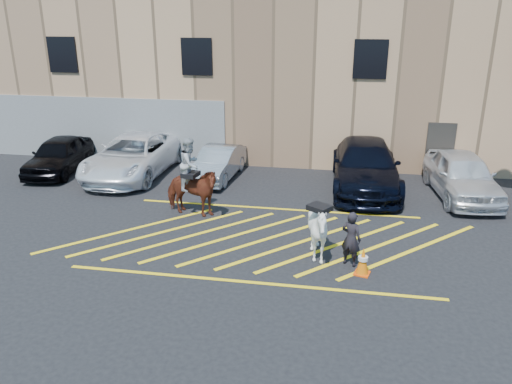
% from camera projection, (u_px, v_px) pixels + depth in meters
% --- Properties ---
extents(ground, '(90.00, 90.00, 0.00)m').
position_uv_depth(ground, '(266.00, 236.00, 14.98)').
color(ground, black).
rests_on(ground, ground).
extents(car_black_suv, '(2.19, 4.45, 1.46)m').
position_uv_depth(car_black_suv, '(59.00, 155.00, 20.75)').
color(car_black_suv, black).
rests_on(car_black_suv, ground).
extents(car_white_pickup, '(2.79, 5.85, 1.61)m').
position_uv_depth(car_white_pickup, '(133.00, 156.00, 20.32)').
color(car_white_pickup, white).
rests_on(car_white_pickup, ground).
extents(car_silver_sedan, '(1.64, 3.93, 1.26)m').
position_uv_depth(car_silver_sedan, '(218.00, 163.00, 19.96)').
color(car_silver_sedan, '#9499A1').
rests_on(car_silver_sedan, ground).
extents(car_blue_suv, '(2.59, 6.03, 1.73)m').
position_uv_depth(car_blue_suv, '(365.00, 165.00, 18.84)').
color(car_blue_suv, black).
rests_on(car_blue_suv, ground).
extents(car_white_suv, '(2.38, 4.92, 1.62)m').
position_uv_depth(car_white_suv, '(462.00, 175.00, 17.91)').
color(car_white_suv, silver).
rests_on(car_white_suv, ground).
extents(handler, '(0.65, 0.57, 1.50)m').
position_uv_depth(handler, '(351.00, 239.00, 13.01)').
color(handler, black).
rests_on(handler, ground).
extents(warehouse, '(32.42, 10.20, 7.30)m').
position_uv_depth(warehouse, '(303.00, 69.00, 24.86)').
color(warehouse, tan).
rests_on(warehouse, ground).
extents(hatching_zone, '(12.60, 5.12, 0.01)m').
position_uv_depth(hatching_zone, '(265.00, 240.00, 14.70)').
color(hatching_zone, yellow).
rests_on(hatching_zone, ground).
extents(mounted_bay, '(2.11, 1.24, 2.61)m').
position_uv_depth(mounted_bay, '(191.00, 185.00, 16.13)').
color(mounted_bay, brown).
rests_on(mounted_bay, ground).
extents(saddled_white, '(1.97, 2.02, 1.68)m').
position_uv_depth(saddled_white, '(319.00, 230.00, 13.28)').
color(saddled_white, silver).
rests_on(saddled_white, ground).
extents(traffic_cone, '(0.47, 0.47, 0.73)m').
position_uv_depth(traffic_cone, '(363.00, 261.00, 12.66)').
color(traffic_cone, '#E84609').
rests_on(traffic_cone, ground).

